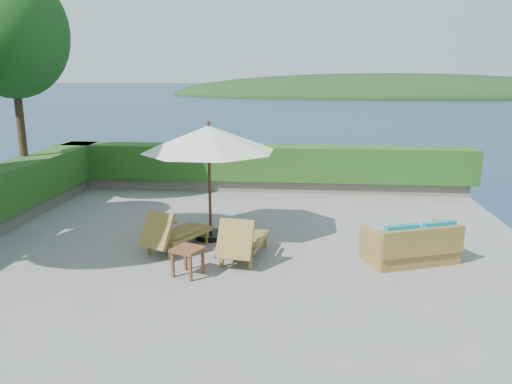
# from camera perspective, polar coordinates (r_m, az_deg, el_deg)

# --- Properties ---
(ground) EXTENTS (12.00, 12.00, 0.00)m
(ground) POSITION_cam_1_polar(r_m,az_deg,el_deg) (9.72, -2.23, -7.37)
(ground) COLOR gray
(ground) RESTS_ON ground
(foundation) EXTENTS (12.00, 12.00, 3.00)m
(foundation) POSITION_cam_1_polar(r_m,az_deg,el_deg) (10.38, -2.15, -15.40)
(foundation) COLOR #564F44
(foundation) RESTS_ON ocean
(offshore_island) EXTENTS (126.00, 57.60, 12.60)m
(offshore_island) POSITION_cam_1_polar(r_m,az_deg,el_deg) (151.02, 14.77, 10.63)
(offshore_island) COLOR black
(offshore_island) RESTS_ON ocean
(planter_wall_far) EXTENTS (12.00, 0.60, 0.36)m
(planter_wall_far) POSITION_cam_1_polar(r_m,az_deg,el_deg) (15.02, 0.60, 0.88)
(planter_wall_far) COLOR gray
(planter_wall_far) RESTS_ON ground
(hedge_far) EXTENTS (12.40, 0.90, 1.00)m
(hedge_far) POSITION_cam_1_polar(r_m,az_deg,el_deg) (14.89, 0.61, 3.39)
(hedge_far) COLOR #184413
(hedge_far) RESTS_ON planter_wall_far
(tree_far) EXTENTS (2.80, 2.80, 6.03)m
(tree_far) POSITION_cam_1_polar(r_m,az_deg,el_deg) (14.22, -26.24, 15.97)
(tree_far) COLOR #442E1A
(tree_far) RESTS_ON ground
(patio_umbrella) EXTENTS (3.63, 3.63, 2.51)m
(patio_umbrella) POSITION_cam_1_polar(r_m,az_deg,el_deg) (10.34, -5.43, 5.97)
(patio_umbrella) COLOR black
(patio_umbrella) RESTS_ON ground
(lounge_left) EXTENTS (1.25, 1.67, 0.89)m
(lounge_left) POSITION_cam_1_polar(r_m,az_deg,el_deg) (10.04, -9.37, -4.61)
(lounge_left) COLOR olive
(lounge_left) RESTS_ON ground
(lounge_right) EXTENTS (0.87, 1.65, 0.91)m
(lounge_right) POSITION_cam_1_polar(r_m,az_deg,el_deg) (9.45, -1.54, -5.56)
(lounge_right) COLOR olive
(lounge_right) RESTS_ON ground
(side_table) EXTENTS (0.62, 0.62, 0.51)m
(side_table) POSITION_cam_1_polar(r_m,az_deg,el_deg) (8.79, -7.82, -6.92)
(side_table) COLOR brown
(side_table) RESTS_ON ground
(wicker_loveseat) EXTENTS (1.88, 1.41, 0.83)m
(wicker_loveseat) POSITION_cam_1_polar(r_m,az_deg,el_deg) (9.79, 17.37, -5.88)
(wicker_loveseat) COLOR olive
(wicker_loveseat) RESTS_ON ground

